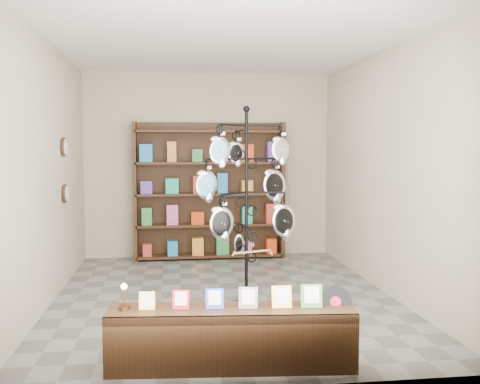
% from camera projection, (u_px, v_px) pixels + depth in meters
% --- Properties ---
extents(ground, '(5.00, 5.00, 0.00)m').
position_uv_depth(ground, '(224.00, 296.00, 6.44)').
color(ground, slate).
rests_on(ground, ground).
extents(room_envelope, '(5.00, 5.00, 5.00)m').
position_uv_depth(room_envelope, '(223.00, 142.00, 6.29)').
color(room_envelope, '#C3B39D').
rests_on(room_envelope, ground).
extents(display_tree, '(1.16, 1.13, 2.24)m').
position_uv_depth(display_tree, '(246.00, 193.00, 5.87)').
color(display_tree, black).
rests_on(display_tree, ground).
extents(front_shelf, '(2.02, 0.58, 0.70)m').
position_uv_depth(front_shelf, '(232.00, 337.00, 4.34)').
color(front_shelf, black).
rests_on(front_shelf, ground).
extents(back_shelving, '(2.42, 0.36, 2.20)m').
position_uv_depth(back_shelving, '(210.00, 195.00, 8.63)').
color(back_shelving, black).
rests_on(back_shelving, ground).
extents(wall_clocks, '(0.03, 0.24, 0.84)m').
position_uv_depth(wall_clocks, '(65.00, 170.00, 6.86)').
color(wall_clocks, black).
rests_on(wall_clocks, ground).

